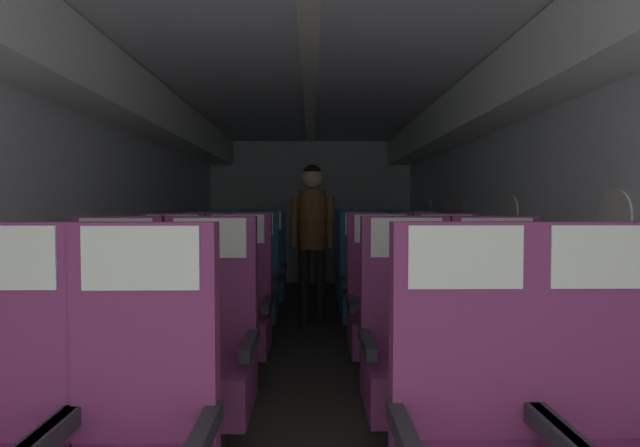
{
  "coord_description": "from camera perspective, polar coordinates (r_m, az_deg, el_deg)",
  "views": [
    {
      "loc": [
        0.01,
        0.15,
        1.2
      ],
      "look_at": [
        0.09,
        4.72,
        1.04
      ],
      "focal_mm": 27.41,
      "sensor_mm": 36.0,
      "label": 1
    }
  ],
  "objects": [
    {
      "name": "seat_e_left_window",
      "position": [
        5.35,
        -11.57,
        -5.71
      ],
      "size": [
        0.48,
        0.49,
        1.15
      ],
      "color": "#38383D",
      "rests_on": "ground"
    },
    {
      "name": "seat_c_right_aisle",
      "position": [
        3.52,
        14.85,
        -9.82
      ],
      "size": [
        0.48,
        0.49,
        1.15
      ],
      "color": "#38383D",
      "rests_on": "ground"
    },
    {
      "name": "seat_e_left_aisle",
      "position": [
        5.29,
        -6.56,
        -5.78
      ],
      "size": [
        0.48,
        0.49,
        1.15
      ],
      "color": "#38383D",
      "rests_on": "ground"
    },
    {
      "name": "ground",
      "position": [
        3.9,
        -1.19,
        -16.06
      ],
      "size": [
        3.36,
        8.1,
        0.02
      ],
      "primitive_type": "cube",
      "color": "#3D3833"
    },
    {
      "name": "fuselage_shell",
      "position": [
        3.98,
        -1.19,
        8.21
      ],
      "size": [
        3.24,
        7.75,
        2.26
      ],
      "color": "silver",
      "rests_on": "ground"
    },
    {
      "name": "seat_b_right_window",
      "position": [
        2.53,
        10.36,
        -14.53
      ],
      "size": [
        0.48,
        0.49,
        1.15
      ],
      "color": "#38383D",
      "rests_on": "ground"
    },
    {
      "name": "seat_d_right_aisle",
      "position": [
        4.43,
        11.5,
        -7.33
      ],
      "size": [
        0.48,
        0.49,
        1.15
      ],
      "color": "#38383D",
      "rests_on": "ground"
    },
    {
      "name": "seat_c_left_window",
      "position": [
        3.53,
        -17.18,
        -9.79
      ],
      "size": [
        0.48,
        0.49,
        1.15
      ],
      "color": "#38383D",
      "rests_on": "ground"
    },
    {
      "name": "seat_e_right_window",
      "position": [
        5.28,
        4.32,
        -5.78
      ],
      "size": [
        0.48,
        0.49,
        1.15
      ],
      "color": "#38383D",
      "rests_on": "ground"
    },
    {
      "name": "seat_a_right_aisle",
      "position": [
        1.85,
        31.74,
        -21.15
      ],
      "size": [
        0.48,
        0.49,
        1.15
      ],
      "color": "#38383D",
      "rests_on": "ground"
    },
    {
      "name": "seat_c_right_window",
      "position": [
        3.43,
        7.21,
        -10.08
      ],
      "size": [
        0.48,
        0.49,
        1.15
      ],
      "color": "#38383D",
      "rests_on": "ground"
    },
    {
      "name": "seat_a_right_window",
      "position": [
        1.67,
        17.42,
        -23.59
      ],
      "size": [
        0.48,
        0.49,
        1.15
      ],
      "color": "#38383D",
      "rests_on": "ground"
    },
    {
      "name": "seat_b_left_aisle",
      "position": [
        2.52,
        -13.03,
        -14.61
      ],
      "size": [
        0.48,
        0.49,
        1.15
      ],
      "color": "#38383D",
      "rests_on": "ground"
    },
    {
      "name": "seat_c_left_aisle",
      "position": [
        3.44,
        -9.68,
        -10.07
      ],
      "size": [
        0.48,
        0.49,
        1.15
      ],
      "color": "#38383D",
      "rests_on": "ground"
    },
    {
      "name": "seat_b_right_aisle",
      "position": [
        2.64,
        20.48,
        -13.92
      ],
      "size": [
        0.48,
        0.49,
        1.15
      ],
      "color": "#38383D",
      "rests_on": "ground"
    },
    {
      "name": "seat_d_left_window",
      "position": [
        4.43,
        -13.8,
        -7.35
      ],
      "size": [
        0.48,
        0.49,
        1.15
      ],
      "color": "#38383D",
      "rests_on": "ground"
    },
    {
      "name": "flight_attendant",
      "position": [
        4.94,
        -0.9,
        -0.27
      ],
      "size": [
        0.43,
        0.28,
        1.62
      ],
      "rotation": [
        0.0,
        0.0,
        0.07
      ],
      "color": "black",
      "rests_on": "ground"
    },
    {
      "name": "seat_d_left_aisle",
      "position": [
        4.34,
        -7.97,
        -7.5
      ],
      "size": [
        0.48,
        0.49,
        1.15
      ],
      "color": "#38383D",
      "rests_on": "ground"
    },
    {
      "name": "seat_d_right_window",
      "position": [
        4.34,
        5.44,
        -7.49
      ],
      "size": [
        0.48,
        0.49,
        1.15
      ],
      "color": "#38383D",
      "rests_on": "ground"
    },
    {
      "name": "seat_e_right_aisle",
      "position": [
        5.35,
        9.3,
        -5.7
      ],
      "size": [
        0.48,
        0.49,
        1.15
      ],
      "color": "#38383D",
      "rests_on": "ground"
    },
    {
      "name": "seat_b_left_window",
      "position": [
        2.66,
        -23.25,
        -13.83
      ],
      "size": [
        0.48,
        0.49,
        1.15
      ],
      "color": "#38383D",
      "rests_on": "ground"
    }
  ]
}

